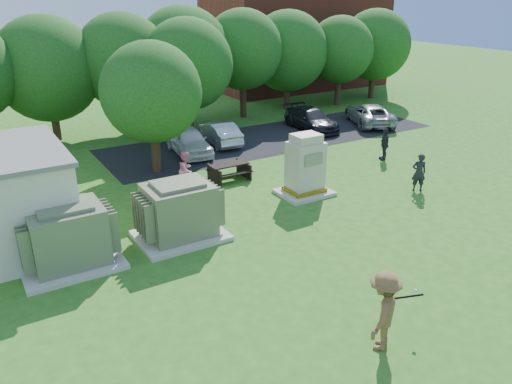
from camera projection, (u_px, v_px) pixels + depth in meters
ground at (323, 273)px, 15.33m from camera, size 120.00×120.00×0.00m
brick_building at (296, 40)px, 43.85m from camera, size 15.00×8.00×8.00m
parking_strip at (274, 137)px, 29.38m from camera, size 20.00×6.00×0.01m
transformer_left at (68, 238)px, 15.41m from camera, size 3.00×2.40×2.07m
transformer_right at (179, 212)px, 17.19m from camera, size 3.00×2.40×2.07m
generator_cabinet at (305, 168)px, 20.82m from camera, size 2.16×1.77×2.63m
picnic_table at (229, 170)px, 22.71m from camera, size 1.76×1.32×0.75m
batter at (383, 311)px, 11.79m from camera, size 1.53×1.35×2.06m
person_by_generator at (419, 172)px, 21.31m from camera, size 0.73×0.66×1.67m
person_at_picnic at (186, 170)px, 21.54m from camera, size 1.04×1.04×1.70m
person_walking_right at (384, 144)px, 25.27m from camera, size 0.79×1.04×1.65m
car_white at (189, 141)px, 26.26m from camera, size 2.07×4.25×1.40m
car_silver_a at (219, 133)px, 27.97m from camera, size 1.64×3.97×1.28m
car_dark at (311, 119)px, 30.85m from camera, size 2.15×4.59×1.30m
car_silver_b at (369, 114)px, 32.04m from camera, size 3.93×5.22×1.32m
batting_equipment at (405, 296)px, 11.91m from camera, size 1.35×0.61×0.41m
tree_row at (154, 62)px, 29.27m from camera, size 41.30×13.30×7.30m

